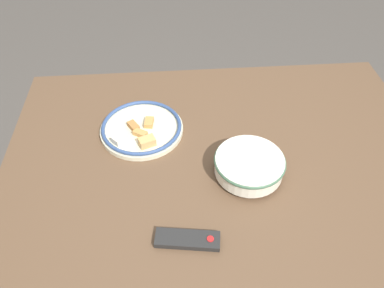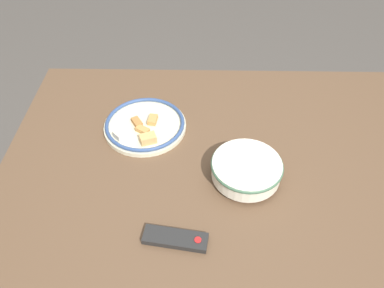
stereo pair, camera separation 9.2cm
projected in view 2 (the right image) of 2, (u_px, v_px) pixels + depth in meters
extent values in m
plane|color=#4C4742|center=(212.00, 259.00, 1.89)|extent=(8.00, 8.00, 0.00)
cube|color=brown|center=(220.00, 159.00, 1.36)|extent=(1.56, 1.08, 0.04)
cylinder|color=brown|center=(349.00, 145.00, 1.96)|extent=(0.06, 0.06, 0.73)
cylinder|color=brown|center=(79.00, 141.00, 1.98)|extent=(0.06, 0.06, 0.73)
cylinder|color=silver|center=(245.00, 176.00, 1.27)|extent=(0.10, 0.10, 0.01)
cylinder|color=silver|center=(246.00, 169.00, 1.25)|extent=(0.23, 0.23, 0.06)
cylinder|color=#9E4C1E|center=(246.00, 170.00, 1.25)|extent=(0.21, 0.21, 0.05)
torus|color=#42664C|center=(247.00, 165.00, 1.23)|extent=(0.24, 0.24, 0.01)
cylinder|color=beige|center=(145.00, 126.00, 1.45)|extent=(0.32, 0.32, 0.02)
torus|color=#334C7F|center=(145.00, 123.00, 1.44)|extent=(0.31, 0.31, 0.01)
cube|color=silver|center=(121.00, 134.00, 1.38)|extent=(0.06, 0.06, 0.03)
cube|color=tan|center=(153.00, 120.00, 1.45)|extent=(0.04, 0.05, 0.02)
cube|color=tan|center=(143.00, 130.00, 1.41)|extent=(0.06, 0.05, 0.02)
cube|color=#B2753D|center=(137.00, 122.00, 1.43)|extent=(0.05, 0.06, 0.02)
cube|color=tan|center=(148.00, 139.00, 1.36)|extent=(0.07, 0.06, 0.03)
cube|color=black|center=(175.00, 239.00, 1.10)|extent=(0.20, 0.09, 0.02)
cylinder|color=red|center=(198.00, 240.00, 1.08)|extent=(0.02, 0.02, 0.00)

